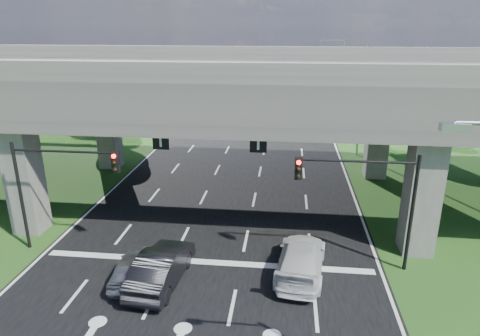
% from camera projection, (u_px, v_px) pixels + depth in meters
% --- Properties ---
extents(ground, '(160.00, 160.00, 0.00)m').
position_uv_depth(ground, '(192.00, 304.00, 18.79)').
color(ground, '#1F4B18').
rests_on(ground, ground).
extents(road, '(18.00, 120.00, 0.03)m').
position_uv_depth(road, '(225.00, 210.00, 28.19)').
color(road, black).
rests_on(road, ground).
extents(overpass, '(80.00, 15.00, 10.00)m').
position_uv_depth(overpass, '(228.00, 85.00, 27.52)').
color(overpass, '#373432').
rests_on(overpass, ground).
extents(warehouse, '(20.00, 10.00, 4.00)m').
position_uv_depth(warehouse, '(49.00, 104.00, 53.81)').
color(warehouse, '#9E9E99').
rests_on(warehouse, ground).
extents(signal_right, '(5.76, 0.54, 6.00)m').
position_uv_depth(signal_right, '(368.00, 190.00, 20.32)').
color(signal_right, black).
rests_on(signal_right, ground).
extents(signal_left, '(5.76, 0.54, 6.00)m').
position_uv_depth(signal_left, '(56.00, 178.00, 21.97)').
color(signal_left, black).
rests_on(signal_left, ground).
extents(streetlight_far, '(3.38, 0.25, 10.00)m').
position_uv_depth(streetlight_far, '(358.00, 92.00, 38.42)').
color(streetlight_far, gray).
rests_on(streetlight_far, ground).
extents(streetlight_beyond, '(3.38, 0.25, 10.00)m').
position_uv_depth(streetlight_beyond, '(339.00, 72.00, 53.47)').
color(streetlight_beyond, gray).
rests_on(streetlight_beyond, ground).
extents(tree_left_near, '(4.50, 4.50, 7.80)m').
position_uv_depth(tree_left_near, '(111.00, 95.00, 43.17)').
color(tree_left_near, black).
rests_on(tree_left_near, ground).
extents(tree_left_mid, '(3.91, 3.90, 6.76)m').
position_uv_depth(tree_left_mid, '(113.00, 89.00, 51.22)').
color(tree_left_mid, black).
rests_on(tree_left_mid, ground).
extents(tree_left_far, '(4.80, 4.80, 8.32)m').
position_uv_depth(tree_left_far, '(164.00, 74.00, 58.01)').
color(tree_left_far, black).
rests_on(tree_left_far, ground).
extents(tree_right_near, '(4.20, 4.20, 7.28)m').
position_uv_depth(tree_right_near, '(381.00, 100.00, 42.31)').
color(tree_right_near, black).
rests_on(tree_right_near, ground).
extents(tree_right_mid, '(3.91, 3.90, 6.76)m').
position_uv_depth(tree_right_mid, '(393.00, 92.00, 49.62)').
color(tree_right_mid, black).
rests_on(tree_right_mid, ground).
extents(tree_right_far, '(4.50, 4.50, 7.80)m').
position_uv_depth(tree_right_far, '(350.00, 77.00, 57.36)').
color(tree_right_far, black).
rests_on(tree_right_far, ground).
extents(car_silver, '(1.76, 4.10, 1.38)m').
position_uv_depth(car_silver, '(135.00, 266.00, 20.43)').
color(car_silver, '#9FA0A6').
rests_on(car_silver, road).
extents(car_dark, '(2.17, 5.25, 1.69)m').
position_uv_depth(car_dark, '(161.00, 267.00, 20.08)').
color(car_dark, black).
rests_on(car_dark, road).
extents(car_white, '(2.81, 5.66, 1.58)m').
position_uv_depth(car_white, '(301.00, 259.00, 20.84)').
color(car_white, silver).
rests_on(car_white, road).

